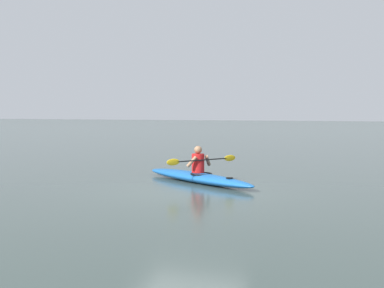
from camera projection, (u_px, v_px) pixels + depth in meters
name	position (u px, v px, depth m)	size (l,w,h in m)	color
ground_plane	(189.00, 192.00, 12.64)	(160.00, 160.00, 0.00)	#384742
kayak	(197.00, 177.00, 14.39)	(4.04, 3.04, 0.27)	#1959A5
kayaker	(199.00, 161.00, 14.31)	(1.33, 1.93, 0.72)	red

